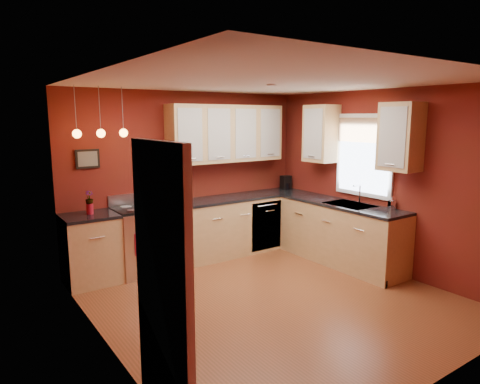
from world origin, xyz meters
TOP-DOWN VIEW (x-y plane):
  - floor at (0.00, 0.00)m, footprint 4.20×4.20m
  - ceiling at (0.00, 0.00)m, footprint 4.00×4.20m
  - wall_back at (0.00, 2.10)m, footprint 4.00×0.02m
  - wall_front at (0.00, -2.10)m, footprint 4.00×0.02m
  - wall_left at (-2.00, 0.00)m, footprint 0.02×4.20m
  - wall_right at (2.00, 0.00)m, footprint 0.02×4.20m
  - base_cabinets_back_left at (-1.65, 1.80)m, footprint 0.70×0.60m
  - base_cabinets_back_right at (0.73, 1.80)m, footprint 2.54×0.60m
  - base_cabinets_right at (1.70, 0.45)m, footprint 0.60×2.10m
  - counter_back_left at (-1.65, 1.80)m, footprint 0.70×0.62m
  - counter_back_right at (0.73, 1.80)m, footprint 2.54×0.62m
  - counter_right at (1.70, 0.45)m, footprint 0.62×2.10m
  - gas_range at (-0.92, 1.80)m, footprint 0.76×0.64m
  - dishwasher_front at (1.10, 1.51)m, footprint 0.60×0.02m
  - sink at (1.70, 0.30)m, footprint 0.50×0.70m
  - window at (1.97, 0.30)m, footprint 0.06×1.02m
  - door_left_wall at (-1.97, -1.20)m, footprint 0.12×0.82m
  - upper_cabinets_back at (0.60, 1.93)m, footprint 2.00×0.35m
  - upper_cabinets_right at (1.82, 0.32)m, footprint 0.35×1.95m
  - wall_picture at (-1.55, 2.08)m, footprint 0.32×0.03m
  - pendant_lights at (-1.45, 1.75)m, footprint 0.71×0.11m
  - red_canister at (-0.45, 1.80)m, footprint 0.14×0.14m
  - red_vase at (-1.63, 1.83)m, footprint 0.09×0.09m
  - flowers at (-1.63, 1.83)m, footprint 0.13×0.13m
  - coffee_maker at (1.84, 1.89)m, footprint 0.18×0.18m
  - soap_pump at (1.93, -0.25)m, footprint 0.10×0.10m
  - dish_towel at (-1.05, 1.47)m, footprint 0.22×0.02m

SIDE VIEW (x-z plane):
  - floor at x=0.00m, z-range 0.00..0.00m
  - base_cabinets_back_left at x=-1.65m, z-range 0.00..0.90m
  - base_cabinets_back_right at x=0.73m, z-range 0.00..0.90m
  - base_cabinets_right at x=1.70m, z-range 0.00..0.90m
  - dishwasher_front at x=1.10m, z-range 0.05..0.85m
  - gas_range at x=-0.92m, z-range -0.07..1.04m
  - dish_towel at x=-1.05m, z-range 0.37..0.67m
  - sink at x=1.70m, z-range 0.75..1.08m
  - counter_back_left at x=-1.65m, z-range 0.90..0.94m
  - counter_back_right at x=0.73m, z-range 0.90..0.94m
  - counter_right at x=1.70m, z-range 0.90..0.94m
  - red_vase at x=-1.63m, z-range 0.94..1.08m
  - door_left_wall at x=-1.97m, z-range 0.00..2.05m
  - soap_pump at x=1.93m, z-range 0.94..1.12m
  - red_canister at x=-0.45m, z-range 0.94..1.16m
  - coffee_maker at x=1.84m, z-range 0.93..1.17m
  - flowers at x=-1.63m, z-range 1.06..1.25m
  - wall_back at x=0.00m, z-range 0.00..2.60m
  - wall_front at x=0.00m, z-range 0.00..2.60m
  - wall_left at x=-2.00m, z-range 0.00..2.60m
  - wall_right at x=2.00m, z-range 0.00..2.60m
  - wall_picture at x=-1.55m, z-range 1.52..1.78m
  - window at x=1.97m, z-range 1.08..2.30m
  - upper_cabinets_back at x=0.60m, z-range 1.50..2.40m
  - upper_cabinets_right at x=1.82m, z-range 1.50..2.40m
  - pendant_lights at x=-1.45m, z-range 1.68..2.34m
  - ceiling at x=0.00m, z-range 2.59..2.61m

